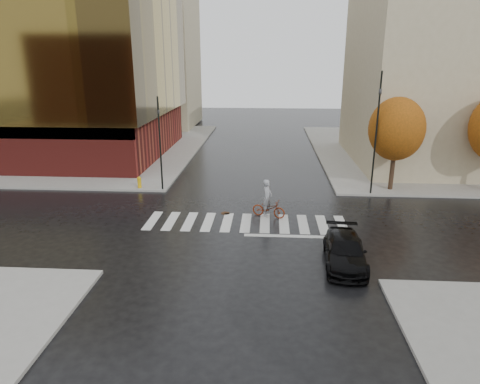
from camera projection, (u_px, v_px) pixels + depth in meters
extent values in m
plane|color=black|center=(245.00, 226.00, 24.30)|extent=(120.00, 120.00, 0.00)
cube|color=gray|center=(60.00, 147.00, 45.61)|extent=(30.00, 30.00, 0.15)
cube|color=gray|center=(465.00, 152.00, 42.93)|extent=(30.00, 30.00, 0.15)
cube|color=silver|center=(246.00, 223.00, 24.78)|extent=(12.00, 3.00, 0.01)
cube|color=maroon|center=(33.00, 132.00, 42.19)|extent=(26.00, 18.00, 4.00)
cube|color=olive|center=(21.00, 46.00, 39.79)|extent=(27.00, 19.00, 12.00)
cube|color=tan|center=(454.00, 58.00, 36.66)|extent=(16.00, 16.00, 18.00)
cube|color=tan|center=(142.00, 50.00, 57.50)|extent=(14.00, 12.00, 20.00)
cylinder|color=black|center=(392.00, 170.00, 30.24)|extent=(0.32, 0.32, 2.80)
ellipsoid|color=#A74F10|center=(397.00, 129.00, 29.37)|extent=(3.80, 3.80, 4.37)
imported|color=black|center=(345.00, 251.00, 19.66)|extent=(2.14, 4.61, 1.30)
imported|color=maroon|center=(269.00, 208.00, 25.56)|extent=(2.16, 1.35, 1.07)
imported|color=gray|center=(267.00, 197.00, 25.35)|extent=(0.75, 0.92, 2.17)
cylinder|color=black|center=(160.00, 144.00, 29.68)|extent=(0.12, 0.12, 6.52)
imported|color=black|center=(158.00, 110.00, 28.97)|extent=(0.17, 0.14, 0.81)
cylinder|color=black|center=(376.00, 134.00, 28.49)|extent=(0.12, 0.12, 8.21)
imported|color=black|center=(380.00, 89.00, 27.60)|extent=(0.20, 0.23, 1.03)
cylinder|color=gold|center=(139.00, 183.00, 30.85)|extent=(0.27, 0.27, 0.68)
sphere|color=gold|center=(139.00, 179.00, 30.75)|extent=(0.30, 0.30, 0.30)
cylinder|color=#412817|center=(225.00, 213.00, 26.29)|extent=(0.67, 0.67, 0.01)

